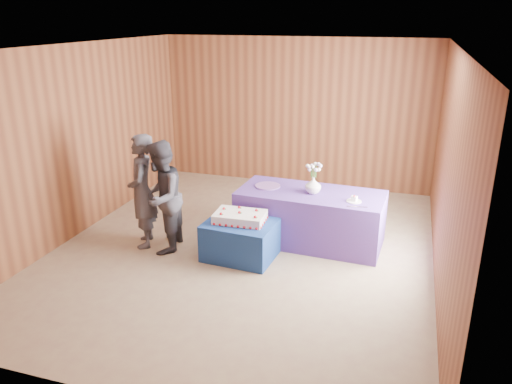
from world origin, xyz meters
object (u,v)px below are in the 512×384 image
at_px(guest_left, 142,191).
at_px(vase, 313,185).
at_px(guest_right, 161,197).
at_px(sheet_cake, 240,217).
at_px(cake_table, 240,240).
at_px(serving_table, 310,217).

bearing_deg(guest_left, vase, 84.08).
height_order(vase, guest_right, guest_right).
bearing_deg(sheet_cake, cake_table, -71.55).
bearing_deg(guest_right, guest_left, -113.26).
bearing_deg(vase, cake_table, -138.56).
height_order(cake_table, sheet_cake, sheet_cake).
bearing_deg(sheet_cake, guest_right, -174.94).
bearing_deg(sheet_cake, vase, 36.87).
distance_m(guest_left, guest_right, 0.33).
bearing_deg(vase, guest_right, -156.66).
xyz_separation_m(sheet_cake, guest_left, (-1.39, -0.06, 0.23)).
distance_m(cake_table, guest_right, 1.20).
relative_size(cake_table, vase, 3.95).
relative_size(serving_table, vase, 8.77).
xyz_separation_m(serving_table, sheet_cake, (-0.80, -0.70, 0.18)).
xyz_separation_m(cake_table, vase, (0.81, 0.72, 0.61)).
relative_size(sheet_cake, guest_right, 0.46).
distance_m(serving_table, guest_right, 2.08).
bearing_deg(serving_table, cake_table, -133.50).
relative_size(serving_table, guest_right, 1.30).
distance_m(sheet_cake, vase, 1.11).
bearing_deg(guest_right, cake_table, 84.91).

